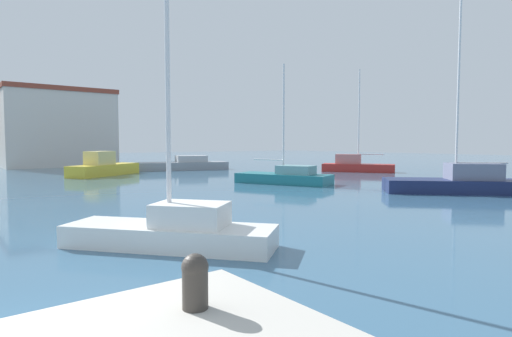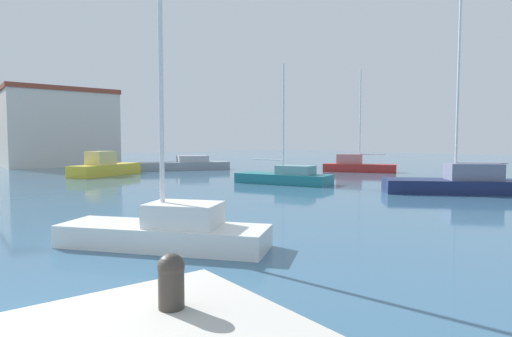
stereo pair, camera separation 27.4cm
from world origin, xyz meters
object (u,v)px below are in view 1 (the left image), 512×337
(sailboat_navy_far_right, at_px, (460,182))
(motorboat_grey_center_channel, at_px, (184,165))
(sailboat_white_inner_mooring, at_px, (174,229))
(mooring_bollard, at_px, (195,279))
(sailboat_teal_near_pier, at_px, (285,177))
(motorboat_yellow_distant_north, at_px, (104,167))
(sailboat_red_mid_harbor, at_px, (356,165))

(sailboat_navy_far_right, bearing_deg, motorboat_grey_center_channel, 95.92)
(sailboat_white_inner_mooring, bearing_deg, mooring_bollard, -114.85)
(mooring_bollard, xyz_separation_m, sailboat_teal_near_pier, (16.10, 16.64, -0.88))
(mooring_bollard, relative_size, sailboat_navy_far_right, 0.05)
(sailboat_white_inner_mooring, bearing_deg, motorboat_yellow_distant_north, 76.06)
(mooring_bollard, xyz_separation_m, sailboat_navy_far_right, (20.20, 7.30, -0.76))
(sailboat_teal_near_pier, xyz_separation_m, motorboat_yellow_distant_north, (-7.17, 14.10, 0.20))
(sailboat_white_inner_mooring, height_order, sailboat_red_mid_harbor, sailboat_red_mid_harbor)
(motorboat_grey_center_channel, bearing_deg, sailboat_teal_near_pier, -94.87)
(sailboat_navy_far_right, bearing_deg, sailboat_white_inner_mooring, -175.97)
(mooring_bollard, relative_size, sailboat_white_inner_mooring, 0.06)
(sailboat_teal_near_pier, height_order, motorboat_yellow_distant_north, sailboat_teal_near_pier)
(sailboat_white_inner_mooring, bearing_deg, sailboat_red_mid_harbor, 29.94)
(mooring_bollard, distance_m, sailboat_red_mid_harbor, 35.51)
(sailboat_white_inner_mooring, distance_m, motorboat_yellow_distant_north, 25.41)
(sailboat_white_inner_mooring, distance_m, motorboat_grey_center_channel, 30.85)
(sailboat_teal_near_pier, relative_size, motorboat_yellow_distant_north, 1.16)
(mooring_bollard, height_order, motorboat_yellow_distant_north, motorboat_yellow_distant_north)
(motorboat_yellow_distant_north, bearing_deg, mooring_bollard, -106.21)
(motorboat_yellow_distant_north, bearing_deg, sailboat_white_inner_mooring, -103.94)
(mooring_bollard, distance_m, sailboat_navy_far_right, 21.49)
(sailboat_red_mid_harbor, height_order, motorboat_grey_center_channel, sailboat_red_mid_harbor)
(mooring_bollard, distance_m, motorboat_yellow_distant_north, 32.02)
(sailboat_white_inner_mooring, height_order, motorboat_yellow_distant_north, sailboat_white_inner_mooring)
(sailboat_navy_far_right, relative_size, sailboat_red_mid_harbor, 1.11)
(motorboat_yellow_distant_north, xyz_separation_m, motorboat_grey_center_channel, (8.58, 2.46, -0.18))
(mooring_bollard, relative_size, motorboat_grey_center_channel, 0.06)
(motorboat_yellow_distant_north, bearing_deg, sailboat_navy_far_right, -64.33)
(motorboat_yellow_distant_north, height_order, motorboat_grey_center_channel, motorboat_yellow_distant_north)
(sailboat_navy_far_right, xyz_separation_m, motorboat_grey_center_channel, (-2.68, 25.90, -0.09))
(mooring_bollard, height_order, motorboat_grey_center_channel, mooring_bollard)
(mooring_bollard, bearing_deg, sailboat_red_mid_harbor, 36.18)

